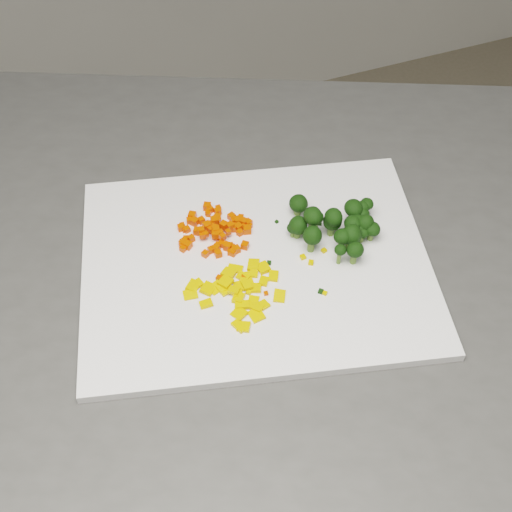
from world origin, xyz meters
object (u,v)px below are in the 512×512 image
object	(u,v)px
carrot_pile	(214,227)
pepper_pile	(233,290)
counter_block	(239,424)
cutting_board	(256,264)
broccoli_pile	(332,220)

from	to	relation	value
carrot_pile	pepper_pile	bearing A→B (deg)	-95.63
carrot_pile	pepper_pile	distance (m)	0.10
counter_block	cutting_board	bearing A→B (deg)	-49.23
cutting_board	broccoli_pile	size ratio (longest dim) A/B	3.75
counter_block	cutting_board	size ratio (longest dim) A/B	2.56
carrot_pile	broccoli_pile	size ratio (longest dim) A/B	0.83
counter_block	broccoli_pile	size ratio (longest dim) A/B	9.59
cutting_board	carrot_pile	world-z (taller)	carrot_pile
cutting_board	carrot_pile	size ratio (longest dim) A/B	4.50
cutting_board	carrot_pile	bearing A→B (deg)	118.51
counter_block	carrot_pile	size ratio (longest dim) A/B	11.51
carrot_pile	pepper_pile	size ratio (longest dim) A/B	0.86
pepper_pile	broccoli_pile	bearing A→B (deg)	17.50
cutting_board	broccoli_pile	bearing A→B (deg)	4.67
pepper_pile	broccoli_pile	xyz separation A→B (m)	(0.15, 0.05, 0.02)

